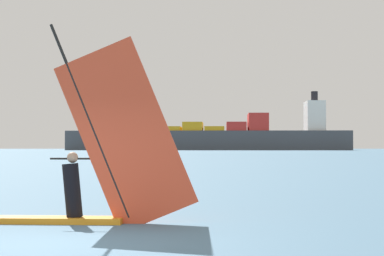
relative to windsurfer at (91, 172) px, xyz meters
name	(u,v)px	position (x,y,z in m)	size (l,w,h in m)	color
ground_plane	(61,244)	(0.47, -2.94, -1.00)	(4000.00, 4000.00, 0.00)	#476B84
windsurfer	(91,172)	(0.00, 0.00, 0.00)	(4.23, 0.93, 4.16)	orange
cargo_ship	(208,136)	(-59.26, 406.35, 7.48)	(169.70, 51.60, 35.17)	#3F444C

